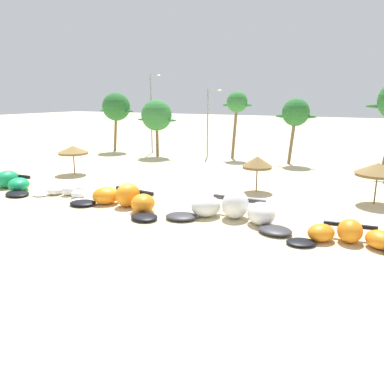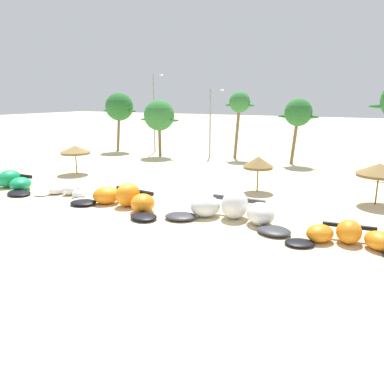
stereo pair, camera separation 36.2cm
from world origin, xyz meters
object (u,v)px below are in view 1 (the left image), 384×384
object	(u,v)px
kite_center	(233,209)
lamppost_west	(152,110)
palm_center_left	(296,113)
kite_right_of_center	(350,236)
palm_left_of_gap	(237,104)
lamppost_west_center	(209,119)
beach_umbrella_near_van	(73,150)
kite_far_left	(3,182)
kite_left	(66,192)
beach_umbrella_near_palms	(378,169)
kite_left_of_center	(124,199)
beach_umbrella_middle	(257,162)
palm_leftmost	(116,107)
palm_left	(157,116)

from	to	relation	value
kite_center	lamppost_west	distance (m)	30.70
kite_center	palm_center_left	distance (m)	22.69
kite_right_of_center	palm_left_of_gap	bearing A→B (deg)	123.22
lamppost_west_center	beach_umbrella_near_van	bearing A→B (deg)	-113.42
kite_far_left	kite_left	xyz separation A→B (m)	(6.48, 0.61, -0.24)
kite_center	beach_umbrella_near_palms	size ratio (longest dim) A/B	2.65
kite_left_of_center	kite_left	bearing A→B (deg)	174.95
kite_far_left	kite_left	distance (m)	6.52
beach_umbrella_middle	lamppost_west_center	bearing A→B (deg)	127.43
palm_leftmost	kite_right_of_center	bearing A→B (deg)	-34.37
kite_far_left	beach_umbrella_middle	distance (m)	20.98
beach_umbrella_middle	lamppost_west_center	world-z (taller)	lamppost_west_center
beach_umbrella_near_van	kite_left_of_center	bearing A→B (deg)	-32.02
kite_right_of_center	beach_umbrella_middle	size ratio (longest dim) A/B	2.28
kite_left_of_center	kite_center	xyz separation A→B (m)	(7.63, 0.95, 0.07)
palm_center_left	kite_far_left	bearing A→B (deg)	-128.59
beach_umbrella_near_van	beach_umbrella_middle	xyz separation A→B (m)	(18.16, 1.56, -0.03)
kite_far_left	palm_leftmost	size ratio (longest dim) A/B	1.05
beach_umbrella_near_palms	palm_leftmost	distance (m)	35.96
palm_left	palm_center_left	bearing A→B (deg)	8.08
kite_far_left	beach_umbrella_near_van	distance (m)	7.63
palm_left_of_gap	palm_center_left	world-z (taller)	palm_left_of_gap
lamppost_west_center	kite_left	bearing A→B (deg)	-93.13
kite_far_left	kite_left_of_center	world-z (taller)	kite_left_of_center
palm_leftmost	beach_umbrella_middle	bearing A→B (deg)	-28.66
kite_center	palm_left	xyz separation A→B (m)	(-18.18, 19.72, 4.44)
kite_center	lamppost_west	bearing A→B (deg)	132.67
kite_far_left	lamppost_west	distance (m)	23.88
palm_center_left	kite_center	bearing A→B (deg)	-85.98
beach_umbrella_near_palms	lamppost_west_center	world-z (taller)	lamppost_west_center
palm_center_left	lamppost_west	world-z (taller)	lamppost_west
kite_far_left	beach_umbrella_near_palms	size ratio (longest dim) A/B	2.68
beach_umbrella_near_van	beach_umbrella_near_palms	size ratio (longest dim) A/B	0.94
kite_center	beach_umbrella_near_van	bearing A→B (deg)	161.82
beach_umbrella_near_van	palm_leftmost	world-z (taller)	palm_leftmost
palm_leftmost	palm_left	distance (m)	7.76
kite_left	beach_umbrella_near_van	world-z (taller)	beach_umbrella_near_van
kite_far_left	palm_left_of_gap	distance (m)	27.14
kite_far_left	palm_leftmost	xyz separation A→B (m)	(-5.72, 22.38, 5.48)
beach_umbrella_middle	lamppost_west	size ratio (longest dim) A/B	0.28
beach_umbrella_near_van	palm_left	distance (m)	13.72
lamppost_west	palm_leftmost	bearing A→B (deg)	-169.78
kite_left_of_center	palm_left	bearing A→B (deg)	117.04
palm_leftmost	lamppost_west	world-z (taller)	lamppost_west
kite_right_of_center	palm_leftmost	size ratio (longest dim) A/B	0.81
palm_left_of_gap	palm_leftmost	bearing A→B (deg)	-174.71
kite_left	lamppost_west	distance (m)	24.36
palm_center_left	beach_umbrella_near_van	bearing A→B (deg)	-138.34
kite_left_of_center	beach_umbrella_near_palms	world-z (taller)	beach_umbrella_near_palms
beach_umbrella_near_van	palm_leftmost	distance (m)	16.75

